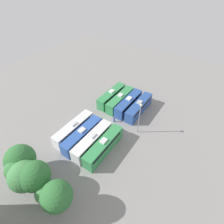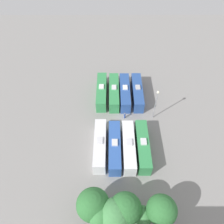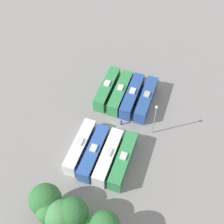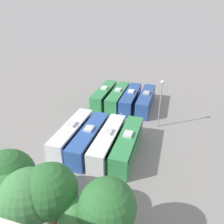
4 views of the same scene
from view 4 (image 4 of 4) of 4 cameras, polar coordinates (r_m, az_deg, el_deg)
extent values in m
plane|color=gray|center=(41.03, 0.45, -2.85)|extent=(110.76, 110.76, 0.00)
cube|color=#284C93|center=(46.60, 8.82, 2.91)|extent=(2.47, 11.71, 3.29)
cube|color=black|center=(45.96, 8.84, 3.83)|extent=(2.51, 9.95, 0.72)
cube|color=black|center=(51.64, 9.88, 6.37)|extent=(2.18, 0.08, 1.15)
cube|color=#B2B2B7|center=(45.89, 8.98, 4.98)|extent=(1.20, 1.60, 0.35)
cube|color=#284C93|center=(47.02, 4.90, 3.37)|extent=(2.47, 11.71, 3.29)
cube|color=black|center=(46.39, 4.87, 4.29)|extent=(2.51, 9.95, 0.72)
cube|color=black|center=(52.01, 6.32, 6.77)|extent=(2.18, 0.08, 1.15)
cube|color=white|center=(46.32, 4.99, 5.43)|extent=(1.20, 1.60, 0.35)
cube|color=#338C4C|center=(47.67, 1.58, 3.80)|extent=(2.47, 11.71, 3.29)
cube|color=black|center=(47.04, 1.50, 4.71)|extent=(2.51, 9.95, 0.72)
cube|color=black|center=(52.60, 3.28, 7.13)|extent=(2.18, 0.08, 1.15)
cube|color=silver|center=(46.98, 1.61, 5.84)|extent=(1.20, 1.60, 0.35)
cube|color=#338C4C|center=(48.76, -2.01, 4.35)|extent=(2.47, 11.71, 3.29)
cube|color=black|center=(48.15, -2.14, 5.24)|extent=(2.51, 9.95, 0.72)
cube|color=black|center=(53.62, -0.03, 7.57)|extent=(2.18, 0.08, 1.15)
cube|color=white|center=(48.09, -2.05, 6.35)|extent=(1.20, 1.60, 0.35)
cube|color=#338C4C|center=(32.47, 4.12, -8.45)|extent=(2.47, 11.71, 3.29)
cube|color=black|center=(31.70, 4.06, -7.37)|extent=(2.51, 9.95, 0.72)
cube|color=black|center=(36.85, 6.21, -2.18)|extent=(2.18, 0.08, 1.15)
cube|color=silver|center=(31.45, 4.23, -5.75)|extent=(1.20, 1.60, 0.35)
cube|color=white|center=(32.97, -1.04, -7.75)|extent=(2.47, 11.71, 3.29)
cube|color=black|center=(32.22, -1.21, -6.68)|extent=(2.51, 9.95, 0.72)
cube|color=black|center=(37.27, 1.66, -1.66)|extent=(2.18, 0.08, 1.15)
cube|color=silver|center=(31.97, -1.07, -5.08)|extent=(1.20, 1.60, 0.35)
cube|color=#2D56A8|center=(33.80, -5.90, -6.94)|extent=(2.47, 11.71, 3.29)
cube|color=black|center=(33.06, -6.17, -5.87)|extent=(2.51, 9.95, 0.72)
cube|color=black|center=(37.99, -2.68, -1.08)|extent=(2.18, 0.08, 1.15)
cube|color=silver|center=(32.82, -6.05, -4.31)|extent=(1.20, 1.60, 0.35)
cube|color=silver|center=(35.29, -10.28, -5.66)|extent=(2.47, 11.71, 3.29)
cube|color=black|center=(34.59, -10.62, -4.61)|extent=(2.51, 9.95, 0.72)
cube|color=black|center=(39.39, -6.70, -0.17)|extent=(2.18, 0.08, 1.15)
cube|color=silver|center=(34.36, -10.53, -3.11)|extent=(1.20, 1.60, 0.35)
cylinder|color=navy|center=(41.20, 2.37, -1.53)|extent=(0.36, 0.36, 1.52)
sphere|color=tan|center=(40.79, 2.40, -0.44)|extent=(0.24, 0.24, 0.24)
cylinder|color=gray|center=(38.88, 12.39, 1.60)|extent=(0.20, 0.20, 8.32)
sphere|color=#EAE5C6|center=(37.27, 13.05, 7.63)|extent=(0.60, 0.60, 0.60)
sphere|color=#2D6B33|center=(19.95, -1.18, -23.43)|extent=(4.97, 4.97, 4.97)
sphere|color=#428447|center=(21.86, -9.43, -25.26)|extent=(3.30, 3.30, 3.30)
cylinder|color=brown|center=(24.65, -14.90, -24.58)|extent=(0.42, 0.42, 2.97)
sphere|color=#2D6B33|center=(22.18, -15.97, -19.16)|extent=(5.31, 5.31, 5.31)
cylinder|color=brown|center=(25.06, -19.58, -25.03)|extent=(0.42, 0.42, 2.60)
sphere|color=#428447|center=(22.70, -20.89, -19.97)|extent=(5.42, 5.42, 5.42)
cylinder|color=brown|center=(25.99, -24.26, -22.86)|extent=(0.38, 0.38, 3.09)
sphere|color=#387A3D|center=(23.94, -25.65, -18.22)|extent=(3.97, 3.97, 3.97)
cylinder|color=brown|center=(27.62, -24.09, -19.96)|extent=(0.56, 0.56, 2.58)
sphere|color=#2D6B33|center=(25.48, -25.49, -14.89)|extent=(5.57, 5.57, 5.57)
camera|label=1|loc=(16.48, 99.54, 46.50)|focal=28.00mm
camera|label=2|loc=(24.04, -116.21, 59.18)|focal=35.00mm
camera|label=3|loc=(34.18, 175.72, 57.18)|focal=50.00mm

